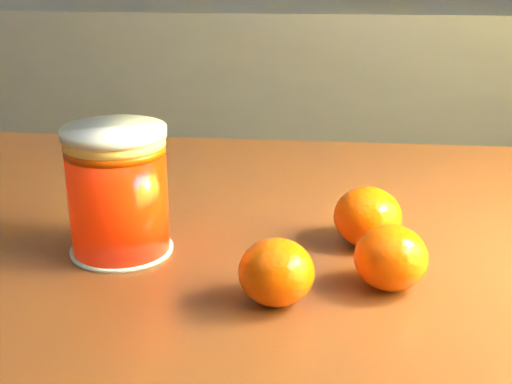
{
  "coord_description": "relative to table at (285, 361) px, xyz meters",
  "views": [
    {
      "loc": [
        0.8,
        -0.37,
        1.06
      ],
      "look_at": [
        0.75,
        0.2,
        0.85
      ],
      "focal_mm": 50.0,
      "sensor_mm": 36.0,
      "label": 1
    }
  ],
  "objects": [
    {
      "name": "kitchen_counter",
      "position": [
        -0.78,
        1.27,
        -0.25
      ],
      "size": [
        3.15,
        0.6,
        0.9
      ],
      "primitive_type": "cube",
      "color": "#4A494E",
      "rests_on": "ground"
    },
    {
      "name": "orange_front",
      "position": [
        0.07,
        0.04,
        0.13
      ],
      "size": [
        0.07,
        0.07,
        0.05
      ],
      "primitive_type": "ellipsoid",
      "rotation": [
        0.0,
        0.0,
        -0.11
      ],
      "color": "#E95204",
      "rests_on": "table"
    },
    {
      "name": "orange_back",
      "position": [
        -0.01,
        -0.07,
        0.13
      ],
      "size": [
        0.06,
        0.06,
        0.05
      ],
      "primitive_type": "ellipsoid",
      "rotation": [
        0.0,
        0.0,
        -0.09
      ],
      "color": "#E95204",
      "rests_on": "table"
    },
    {
      "name": "juice_glass",
      "position": [
        -0.15,
        0.01,
        0.16
      ],
      "size": [
        0.09,
        0.09,
        0.11
      ],
      "rotation": [
        0.0,
        0.0,
        -0.34
      ],
      "color": "#FF2505",
      "rests_on": "table"
    },
    {
      "name": "table",
      "position": [
        0.0,
        0.0,
        0.0
      ],
      "size": [
        1.08,
        0.77,
        0.8
      ],
      "rotation": [
        0.0,
        0.0,
        -0.03
      ],
      "color": "brown",
      "rests_on": "ground"
    },
    {
      "name": "orange_extra",
      "position": [
        0.08,
        -0.04,
        0.13
      ],
      "size": [
        0.08,
        0.08,
        0.05
      ],
      "primitive_type": "ellipsoid",
      "rotation": [
        0.0,
        0.0,
        0.4
      ],
      "color": "#E95204",
      "rests_on": "table"
    }
  ]
}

